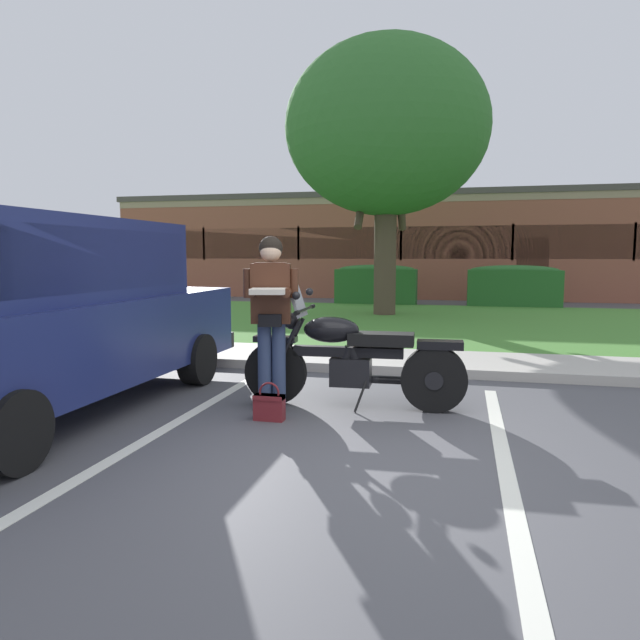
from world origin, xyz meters
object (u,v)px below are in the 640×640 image
motorcycle (361,359)px  hedge_center_left (514,285)px  parked_suv_adjacent (40,315)px  hedge_left (376,284)px  shade_tree (387,129)px  brick_building (411,247)px  rider_person (271,308)px  handbag (269,405)px

motorcycle → hedge_center_left: bearing=78.3°
parked_suv_adjacent → hedge_left: size_ratio=1.98×
shade_tree → hedge_left: size_ratio=2.72×
hedge_center_left → brick_building: (-3.52, 6.59, 1.23)m
parked_suv_adjacent → hedge_left: 13.09m
motorcycle → shade_tree: bearing=95.6°
rider_person → shade_tree: shade_tree is taller
hedge_left → brick_building: size_ratio=0.11×
rider_person → shade_tree: (-0.01, 9.02, 3.55)m
handbag → hedge_center_left: bearing=75.7°
hedge_left → hedge_center_left: (4.03, 0.00, 0.00)m
handbag → brick_building: 19.43m
motorcycle → hedge_center_left: size_ratio=0.86×
rider_person → brick_building: size_ratio=0.08×
rider_person → handbag: 0.95m
parked_suv_adjacent → hedge_left: bearing=83.8°
rider_person → hedge_center_left: bearing=74.9°
rider_person → hedge_left: rider_person is taller
handbag → parked_suv_adjacent: bearing=-173.5°
handbag → hedge_center_left: 13.17m
rider_person → brick_building: 18.99m
motorcycle → handbag: 1.05m
parked_suv_adjacent → handbag: bearing=6.5°
handbag → shade_tree: size_ratio=0.05×
parked_suv_adjacent → shade_tree: bearing=77.7°
handbag → hedge_center_left: hedge_center_left is taller
motorcycle → hedge_center_left: (2.50, 12.10, 0.16)m
rider_person → hedge_center_left: size_ratio=0.65×
rider_person → hedge_center_left: rider_person is taller
shade_tree → hedge_left: 5.19m
motorcycle → brick_building: size_ratio=0.10×
motorcycle → parked_suv_adjacent: bearing=-162.9°
motorcycle → brick_building: bearing=93.1°
motorcycle → parked_suv_adjacent: size_ratio=0.46×
hedge_center_left → brick_building: bearing=118.1°
hedge_left → shade_tree: bearing=-78.6°
hedge_left → hedge_center_left: size_ratio=0.94×
handbag → parked_suv_adjacent: (-2.21, -0.25, 0.81)m
shade_tree → hedge_left: shade_tree is taller
handbag → brick_building: (-0.27, 19.35, 1.73)m
parked_suv_adjacent → brick_building: brick_building is taller
parked_suv_adjacent → brick_building: 19.72m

